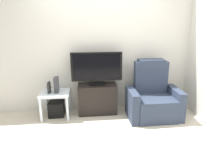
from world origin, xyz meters
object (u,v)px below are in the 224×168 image
at_px(television, 97,68).
at_px(tv_stand, 97,99).
at_px(side_table, 55,96).
at_px(subwoofer_box, 56,109).
at_px(recliner_armchair, 153,98).
at_px(game_console, 56,85).
at_px(book_upright, 49,88).

bearing_deg(television, tv_stand, -90.00).
bearing_deg(side_table, tv_stand, 4.32).
height_order(television, side_table, television).
relative_size(tv_stand, television, 0.77).
height_order(television, subwoofer_box, television).
bearing_deg(recliner_armchair, tv_stand, 156.59).
bearing_deg(tv_stand, game_console, -176.23).
bearing_deg(television, recliner_armchair, -16.04).
bearing_deg(television, subwoofer_box, -174.37).
xyz_separation_m(television, book_upright, (-0.91, -0.10, -0.34)).
bearing_deg(subwoofer_box, book_upright, -168.69).
bearing_deg(book_upright, side_table, 11.31).
distance_m(tv_stand, subwoofer_box, 0.82).
xyz_separation_m(subwoofer_box, book_upright, (-0.10, -0.02, 0.44)).
relative_size(tv_stand, book_upright, 3.67).
relative_size(side_table, subwoofer_box, 1.87).
distance_m(recliner_armchair, side_table, 1.87).
bearing_deg(subwoofer_box, side_table, 18.43).
xyz_separation_m(side_table, subwoofer_box, (-0.00, -0.00, -0.26)).
bearing_deg(subwoofer_box, television, 5.63).
bearing_deg(game_console, side_table, -164.05).
xyz_separation_m(recliner_armchair, game_console, (-1.83, 0.23, 0.26)).
relative_size(recliner_armchair, subwoofer_box, 3.74).
relative_size(side_table, game_console, 1.86).
height_order(side_table, game_console, game_console).
bearing_deg(book_upright, subwoofer_box, 11.31).
xyz_separation_m(book_upright, game_console, (0.14, 0.03, 0.04)).
bearing_deg(subwoofer_box, recliner_armchair, -6.83).
relative_size(recliner_armchair, game_console, 3.73).
distance_m(tv_stand, television, 0.63).
relative_size(television, side_table, 1.82).
height_order(tv_stand, recliner_armchair, recliner_armchair).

